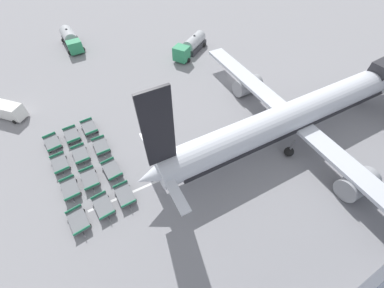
% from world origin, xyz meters
% --- Properties ---
extents(ground_plane, '(500.00, 500.00, 0.00)m').
position_xyz_m(ground_plane, '(0.00, 0.00, 0.00)').
color(ground_plane, gray).
extents(airplane, '(38.40, 44.26, 13.70)m').
position_xyz_m(airplane, '(13.56, -0.69, 3.38)').
color(airplane, silver).
rests_on(airplane, ground_plane).
extents(fuel_tanker_primary, '(6.98, 8.96, 2.89)m').
position_xyz_m(fuel_tanker_primary, '(-11.66, -2.46, 1.26)').
color(fuel_tanker_primary, '#2D8C5B').
rests_on(fuel_tanker_primary, ground_plane).
extents(fuel_tanker_secondary, '(8.04, 3.47, 3.15)m').
position_xyz_m(fuel_tanker_secondary, '(-25.54, -21.97, 1.31)').
color(fuel_tanker_secondary, '#2D8C5B').
rests_on(fuel_tanker_secondary, ground_plane).
extents(service_van, '(5.13, 5.01, 2.33)m').
position_xyz_m(service_van, '(-8.88, -34.19, 1.26)').
color(service_van, white).
rests_on(service_van, ground_plane).
extents(baggage_dolly_row_near_col_a, '(3.58, 1.99, 0.92)m').
position_xyz_m(baggage_dolly_row_near_col_a, '(-0.01, -29.64, 0.48)').
color(baggage_dolly_row_near_col_a, slate).
rests_on(baggage_dolly_row_near_col_a, ground_plane).
extents(baggage_dolly_row_near_col_b, '(3.56, 1.91, 0.92)m').
position_xyz_m(baggage_dolly_row_near_col_b, '(3.88, -29.39, 0.48)').
color(baggage_dolly_row_near_col_b, slate).
rests_on(baggage_dolly_row_near_col_b, ground_plane).
extents(baggage_dolly_row_near_col_c, '(3.54, 1.86, 0.92)m').
position_xyz_m(baggage_dolly_row_near_col_c, '(7.97, -29.02, 0.48)').
color(baggage_dolly_row_near_col_c, slate).
rests_on(baggage_dolly_row_near_col_c, ground_plane).
extents(baggage_dolly_row_near_col_d, '(3.57, 1.96, 0.92)m').
position_xyz_m(baggage_dolly_row_near_col_d, '(12.16, -29.04, 0.48)').
color(baggage_dolly_row_near_col_d, slate).
rests_on(baggage_dolly_row_near_col_d, ground_plane).
extents(baggage_dolly_row_mid_a_col_a, '(3.53, 1.85, 0.92)m').
position_xyz_m(baggage_dolly_row_mid_a_col_a, '(-0.17, -27.18, 0.48)').
color(baggage_dolly_row_mid_a_col_a, slate).
rests_on(baggage_dolly_row_mid_a_col_a, ground_plane).
extents(baggage_dolly_row_mid_a_col_b, '(3.53, 1.85, 0.92)m').
position_xyz_m(baggage_dolly_row_mid_a_col_b, '(3.67, -26.92, 0.48)').
color(baggage_dolly_row_mid_a_col_b, slate).
rests_on(baggage_dolly_row_mid_a_col_b, ground_plane).
extents(baggage_dolly_row_mid_a_col_c, '(3.51, 1.79, 0.92)m').
position_xyz_m(baggage_dolly_row_mid_a_col_c, '(7.76, -26.80, 0.48)').
color(baggage_dolly_row_mid_a_col_c, slate).
rests_on(baggage_dolly_row_mid_a_col_c, ground_plane).
extents(baggage_dolly_row_mid_a_col_d, '(3.56, 1.93, 0.92)m').
position_xyz_m(baggage_dolly_row_mid_a_col_d, '(11.85, -26.38, 0.48)').
color(baggage_dolly_row_mid_a_col_d, slate).
rests_on(baggage_dolly_row_mid_a_col_d, ground_plane).
extents(baggage_dolly_row_mid_b_col_a, '(3.55, 1.88, 0.92)m').
position_xyz_m(baggage_dolly_row_mid_b_col_a, '(-0.46, -24.81, 0.48)').
color(baggage_dolly_row_mid_b_col_a, slate).
rests_on(baggage_dolly_row_mid_b_col_a, ground_plane).
extents(baggage_dolly_row_mid_b_col_b, '(3.51, 1.79, 0.92)m').
position_xyz_m(baggage_dolly_row_mid_b_col_b, '(3.61, -24.32, 0.48)').
color(baggage_dolly_row_mid_b_col_b, slate).
rests_on(baggage_dolly_row_mid_b_col_b, ground_plane).
extents(baggage_dolly_row_mid_b_col_c, '(3.56, 1.93, 0.92)m').
position_xyz_m(baggage_dolly_row_mid_b_col_c, '(7.82, -24.21, 0.48)').
color(baggage_dolly_row_mid_b_col_c, slate).
rests_on(baggage_dolly_row_mid_b_col_c, ground_plane).
extents(baggage_dolly_row_mid_b_col_d, '(3.52, 1.81, 0.92)m').
position_xyz_m(baggage_dolly_row_mid_b_col_d, '(11.72, -23.96, 0.48)').
color(baggage_dolly_row_mid_b_col_d, slate).
rests_on(baggage_dolly_row_mid_b_col_d, ground_plane).
extents(stand_guidance_stripe, '(1.38, 35.90, 0.01)m').
position_xyz_m(stand_guidance_stripe, '(11.91, -10.12, 0.00)').
color(stand_guidance_stripe, white).
rests_on(stand_guidance_stripe, ground_plane).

